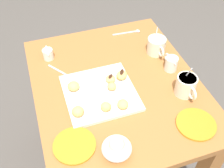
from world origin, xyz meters
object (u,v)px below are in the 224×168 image
object	(u,v)px
saucer_orange_right	(196,124)
beignet_5	(106,107)
beignet_6	(112,86)
beignet_1	(73,86)
beignet_2	(78,112)
beignet_4	(122,75)
chocolate_sauce_pitcher	(48,53)
saucer_orange_left	(74,145)
ice_cream_bowl	(117,147)
beignet_0	(110,79)
pastry_plate_square	(100,93)
coffee_mug_cream_left	(157,45)
cream_pitcher_white	(171,63)
coffee_mug_cream_right	(186,85)
dining_table	(116,104)
beignet_3	(123,104)

from	to	relation	value
saucer_orange_right	beignet_5	distance (m)	0.37
saucer_orange_right	beignet_6	distance (m)	0.39
beignet_1	beignet_2	xyz separation A→B (m)	(0.15, -0.01, -0.00)
beignet_4	chocolate_sauce_pitcher	bearing A→B (deg)	-132.36
saucer_orange_left	ice_cream_bowl	bearing A→B (deg)	61.38
chocolate_sauce_pitcher	beignet_5	distance (m)	0.46
chocolate_sauce_pitcher	beignet_1	bearing A→B (deg)	14.58
chocolate_sauce_pitcher	beignet_0	distance (m)	0.37
beignet_0	beignet_4	distance (m)	0.06
pastry_plate_square	chocolate_sauce_pitcher	bearing A→B (deg)	-151.18
beignet_2	coffee_mug_cream_left	bearing A→B (deg)	120.51
cream_pitcher_white	beignet_0	size ratio (longest dim) A/B	2.33
coffee_mug_cream_right	ice_cream_bowl	bearing A→B (deg)	-64.05
cream_pitcher_white	ice_cream_bowl	size ratio (longest dim) A/B	0.92
coffee_mug_cream_left	beignet_5	world-z (taller)	coffee_mug_cream_left
coffee_mug_cream_right	beignet_5	distance (m)	0.37
ice_cream_bowl	beignet_1	size ratio (longest dim) A/B	2.12
dining_table	coffee_mug_cream_left	bearing A→B (deg)	119.16
beignet_2	beignet_5	size ratio (longest dim) A/B	1.14
coffee_mug_cream_left	cream_pitcher_white	size ratio (longest dim) A/B	1.26
beignet_2	cream_pitcher_white	bearing A→B (deg)	106.28
dining_table	coffee_mug_cream_left	xyz separation A→B (m)	(-0.15, 0.27, 0.20)
cream_pitcher_white	beignet_2	xyz separation A→B (m)	(0.15, -0.50, -0.00)
pastry_plate_square	beignet_2	world-z (taller)	beignet_2
saucer_orange_left	beignet_1	distance (m)	0.29
beignet_1	coffee_mug_cream_left	bearing A→B (deg)	106.55
pastry_plate_square	beignet_0	bearing A→B (deg)	125.31
beignet_1	beignet_6	size ratio (longest dim) A/B	1.28
coffee_mug_cream_left	saucer_orange_left	xyz separation A→B (m)	(0.42, -0.53, -0.04)
saucer_orange_left	beignet_2	distance (m)	0.14
coffee_mug_cream_left	beignet_2	size ratio (longest dim) A/B	2.56
beignet_2	pastry_plate_square	bearing A→B (deg)	127.99
saucer_orange_right	beignet_3	bearing A→B (deg)	-123.99
beignet_5	ice_cream_bowl	bearing A→B (deg)	-6.23
beignet_4	coffee_mug_cream_right	bearing A→B (deg)	55.74
beignet_0	beignet_1	xyz separation A→B (m)	(-0.00, -0.17, 0.00)
coffee_mug_cream_left	beignet_1	distance (m)	0.49
chocolate_sauce_pitcher	beignet_2	xyz separation A→B (m)	(0.42, 0.06, 0.00)
pastry_plate_square	coffee_mug_cream_right	bearing A→B (deg)	72.46
ice_cream_bowl	saucer_orange_right	size ratio (longest dim) A/B	0.70
coffee_mug_cream_right	beignet_3	distance (m)	0.30
beignet_1	beignet_6	bearing A→B (deg)	71.88
chocolate_sauce_pitcher	beignet_1	xyz separation A→B (m)	(0.27, 0.07, 0.00)
cream_pitcher_white	saucer_orange_right	size ratio (longest dim) A/B	0.64
cream_pitcher_white	saucer_orange_left	bearing A→B (deg)	-63.10
pastry_plate_square	beignet_4	distance (m)	0.13
chocolate_sauce_pitcher	beignet_5	world-z (taller)	chocolate_sauce_pitcher
beignet_6	saucer_orange_right	bearing A→B (deg)	43.09
ice_cream_bowl	coffee_mug_cream_left	bearing A→B (deg)	141.79
chocolate_sauce_pitcher	beignet_3	world-z (taller)	chocolate_sauce_pitcher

